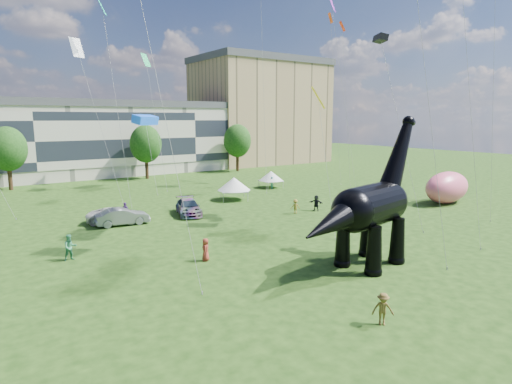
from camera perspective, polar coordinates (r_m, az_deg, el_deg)
ground at (r=25.78m, az=12.85°, el=-13.29°), size 220.00×220.00×0.00m
terrace_row at (r=78.43m, az=-27.93°, el=5.75°), size 78.00×11.00×12.00m
apartment_block at (r=99.29m, az=0.61°, el=10.39°), size 28.00×18.00×22.00m
tree_mid_left at (r=69.05m, az=-30.28°, el=5.40°), size 5.20×5.20×9.44m
tree_mid_right at (r=73.49m, az=-14.50°, el=6.61°), size 5.20×5.20×9.44m
tree_far_right at (r=81.58m, az=-2.51°, el=7.19°), size 5.20×5.20×9.44m
dinosaur_sculpture at (r=29.61m, az=14.67°, el=-2.23°), size 13.00×4.56×10.58m
car_grey at (r=42.46m, az=-17.41°, el=-3.15°), size 5.10×2.30×1.63m
car_white at (r=43.47m, az=-18.14°, el=-2.98°), size 5.92×4.67×1.49m
car_dark at (r=45.41m, az=-8.99°, el=-2.00°), size 3.84×5.95×1.60m
gazebo_near at (r=52.86m, az=-2.95°, el=1.06°), size 5.36×5.36×2.82m
gazebo_far at (r=62.23m, az=2.01°, el=2.14°), size 3.76×3.76×2.43m
inflatable_pink at (r=55.70m, az=24.12°, el=0.56°), size 7.87×4.50×3.76m
visitors at (r=35.91m, az=-10.00°, el=-5.10°), size 45.39×36.72×1.89m
kites at (r=49.69m, az=-7.33°, el=21.84°), size 65.98×44.42×29.70m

